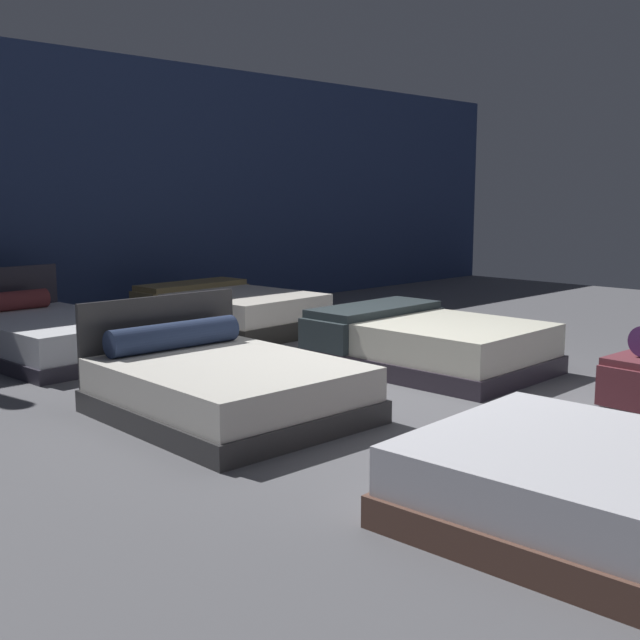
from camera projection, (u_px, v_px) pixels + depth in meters
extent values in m
cube|color=#5B5B60|center=(371.00, 398.00, 6.62)|extent=(18.00, 18.00, 0.02)
cube|color=navy|center=(67.00, 189.00, 9.97)|extent=(18.00, 0.06, 3.50)
cube|color=brown|center=(626.00, 522.00, 3.87)|extent=(1.67, 2.17, 0.17)
cube|color=silver|center=(629.00, 480.00, 3.84)|extent=(1.60, 2.11, 0.26)
cube|color=#313031|center=(230.00, 406.00, 5.99)|extent=(1.62, 1.95, 0.17)
cube|color=silver|center=(229.00, 379.00, 5.96)|extent=(1.56, 1.89, 0.25)
cube|color=#313031|center=(161.00, 346.00, 6.62)|extent=(1.48, 0.08, 0.85)
cylinder|color=#222F4E|center=(174.00, 336.00, 6.46)|extent=(1.18, 0.25, 0.22)
cube|color=#2D2631|center=(431.00, 360.00, 7.65)|extent=(1.54, 2.13, 0.17)
cube|color=beige|center=(431.00, 336.00, 7.61)|extent=(1.48, 2.07, 0.31)
cube|color=#273135|center=(374.00, 309.00, 8.08)|extent=(1.50, 0.63, 0.08)
cube|color=#273135|center=(323.00, 336.00, 7.57)|extent=(0.09, 0.60, 0.30)
cube|color=#273135|center=(419.00, 319.00, 8.65)|extent=(0.09, 0.60, 0.30)
cube|color=#2D2A34|center=(52.00, 351.00, 8.17)|extent=(1.53, 2.20, 0.14)
cube|color=silver|center=(51.00, 331.00, 8.14)|extent=(1.46, 2.14, 0.28)
cube|color=#2D2A34|center=(2.00, 306.00, 8.83)|extent=(1.34, 0.10, 0.88)
cylinder|color=maroon|center=(13.00, 301.00, 8.62)|extent=(0.77, 0.25, 0.21)
cube|color=black|center=(232.00, 323.00, 9.77)|extent=(1.61, 2.21, 0.21)
cube|color=silver|center=(232.00, 303.00, 9.73)|extent=(1.55, 2.15, 0.27)
cube|color=olive|center=(191.00, 285.00, 10.23)|extent=(1.50, 0.59, 0.07)
cube|color=olive|center=(143.00, 301.00, 9.70)|extent=(0.09, 0.51, 0.21)
cube|color=olive|center=(235.00, 290.00, 10.80)|extent=(0.09, 0.51, 0.21)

